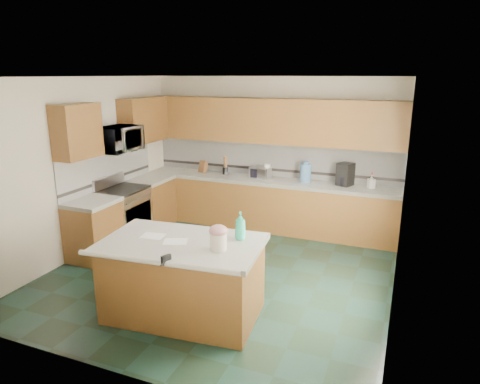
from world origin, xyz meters
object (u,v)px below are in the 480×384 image
at_px(island_top, 182,244).
at_px(treat_jar, 218,241).
at_px(knife_block, 203,167).
at_px(coffee_maker, 345,174).
at_px(island_base, 183,281).
at_px(soap_bottle_island, 240,226).
at_px(toaster_oven, 260,173).

xyz_separation_m(island_top, treat_jar, (0.48, -0.07, 0.12)).
bearing_deg(knife_block, coffee_maker, 11.38).
distance_m(island_top, coffee_maker, 3.49).
xyz_separation_m(treat_jar, knife_block, (-1.82, 3.27, 0.02)).
height_order(island_base, treat_jar, treat_jar).
relative_size(treat_jar, coffee_maker, 0.49).
distance_m(treat_jar, soap_bottle_island, 0.38).
bearing_deg(coffee_maker, treat_jar, -81.20).
bearing_deg(treat_jar, island_base, 148.51).
bearing_deg(toaster_oven, soap_bottle_island, -60.33).
height_order(island_base, coffee_maker, coffee_maker).
xyz_separation_m(island_top, coffee_maker, (1.32, 3.23, 0.22)).
relative_size(island_top, treat_jar, 9.60).
xyz_separation_m(island_base, toaster_oven, (-0.19, 3.20, 0.59)).
distance_m(soap_bottle_island, coffee_maker, 3.02).
distance_m(knife_block, coffee_maker, 2.65).
relative_size(soap_bottle_island, coffee_maker, 0.85).
distance_m(island_top, knife_block, 3.47).
xyz_separation_m(island_base, soap_bottle_island, (0.59, 0.29, 0.65)).
xyz_separation_m(island_top, knife_block, (-1.33, 3.20, 0.14)).
distance_m(knife_block, toaster_oven, 1.15).
xyz_separation_m(treat_jar, coffee_maker, (0.83, 3.30, 0.10)).
distance_m(treat_jar, toaster_oven, 3.33).
distance_m(soap_bottle_island, knife_block, 3.48).
bearing_deg(toaster_oven, island_base, -71.98).
bearing_deg(island_top, toaster_oven, 87.93).
xyz_separation_m(island_top, toaster_oven, (-0.19, 3.20, 0.13)).
height_order(island_base, knife_block, knife_block).
bearing_deg(soap_bottle_island, treat_jar, -124.49).
bearing_deg(island_base, soap_bottle_island, 21.12).
bearing_deg(coffee_maker, soap_bottle_island, -80.90).
distance_m(island_base, treat_jar, 0.76).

